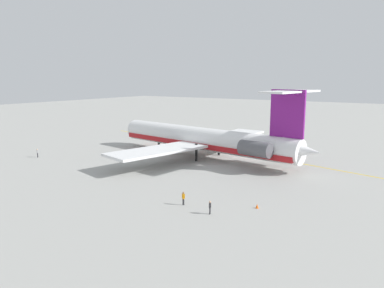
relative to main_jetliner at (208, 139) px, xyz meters
The scene contains 7 objects.
ground 10.81m from the main_jetliner, 106.21° to the right, with size 366.76×366.76×0.00m, color #9E9E99.
main_jetliner is the anchor object (origin of this frame).
ground_crew_near_nose 34.71m from the main_jetliner, 32.17° to the left, with size 0.29×0.42×1.79m.
ground_crew_near_tail 31.18m from the main_jetliner, 120.96° to the left, with size 0.26×0.42×1.64m.
ground_crew_portside 28.33m from the main_jetliner, 114.18° to the left, with size 0.45×0.28×1.76m.
safety_cone_nose 29.65m from the main_jetliner, 132.49° to the left, with size 0.40×0.40×0.55m, color #EA590F.
taxiway_centreline 10.45m from the main_jetliner, 82.08° to the right, with size 83.71×0.36×0.01m, color gold.
Camera 1 is at (-33.80, 72.17, 15.96)m, focal length 34.26 mm.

